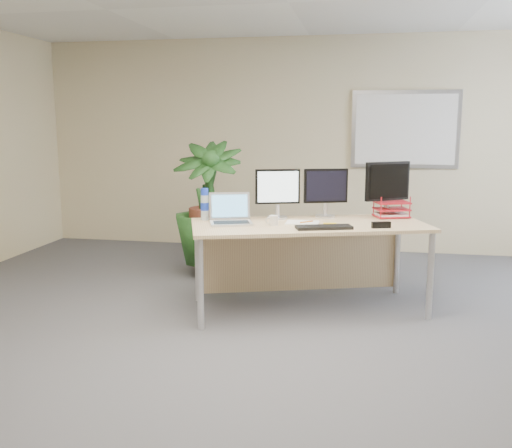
% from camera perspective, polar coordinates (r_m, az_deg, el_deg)
% --- Properties ---
extents(floor, '(8.00, 8.00, 0.00)m').
position_cam_1_polar(floor, '(3.80, -1.31, -15.41)').
color(floor, '#4C4B51').
rests_on(floor, ground).
extents(back_wall, '(7.00, 0.04, 2.70)m').
position_cam_1_polar(back_wall, '(7.39, 5.21, 7.87)').
color(back_wall, beige).
rests_on(back_wall, floor).
extents(whiteboard, '(1.30, 0.04, 0.95)m').
position_cam_1_polar(whiteboard, '(7.33, 14.70, 9.13)').
color(whiteboard, '#A7A7AC').
rests_on(whiteboard, back_wall).
extents(desk, '(2.18, 1.44, 0.77)m').
position_cam_1_polar(desk, '(5.10, 5.03, -1.54)').
color(desk, tan).
rests_on(desk, floor).
extents(floor_plant, '(0.87, 0.87, 1.50)m').
position_cam_1_polar(floor_plant, '(6.07, -4.85, 1.69)').
color(floor_plant, '#173915').
rests_on(floor_plant, floor).
extents(monitor_left, '(0.39, 0.18, 0.45)m').
position_cam_1_polar(monitor_left, '(5.15, 2.18, 3.38)').
color(monitor_left, silver).
rests_on(monitor_left, desk).
extents(monitor_right, '(0.39, 0.18, 0.45)m').
position_cam_1_polar(monitor_right, '(5.25, 6.99, 3.43)').
color(monitor_right, silver).
rests_on(monitor_right, desk).
extents(monitor_dark, '(0.40, 0.29, 0.51)m').
position_cam_1_polar(monitor_dark, '(5.37, 13.01, 3.77)').
color(monitor_dark, silver).
rests_on(monitor_dark, desk).
extents(laptop, '(0.44, 0.41, 0.26)m').
position_cam_1_polar(laptop, '(4.95, -2.56, 0.80)').
color(laptop, silver).
rests_on(laptop, desk).
extents(keyboard, '(0.49, 0.29, 0.03)m').
position_cam_1_polar(keyboard, '(4.72, 6.80, -0.32)').
color(keyboard, black).
rests_on(keyboard, desk).
extents(coffee_mug, '(0.11, 0.08, 0.09)m').
position_cam_1_polar(coffee_mug, '(4.84, 1.74, 0.37)').
color(coffee_mug, silver).
rests_on(coffee_mug, desk).
extents(spiral_notebook, '(0.28, 0.22, 0.01)m').
position_cam_1_polar(spiral_notebook, '(4.95, 4.67, 0.12)').
color(spiral_notebook, white).
rests_on(spiral_notebook, desk).
extents(orange_pen, '(0.11, 0.11, 0.01)m').
position_cam_1_polar(orange_pen, '(4.93, 5.09, 0.23)').
color(orange_pen, '#CE6816').
rests_on(orange_pen, spiral_notebook).
extents(yellow_highlighter, '(0.11, 0.04, 0.01)m').
position_cam_1_polar(yellow_highlighter, '(4.93, 7.39, 0.05)').
color(yellow_highlighter, yellow).
rests_on(yellow_highlighter, desk).
extents(water_bottle, '(0.07, 0.07, 0.29)m').
position_cam_1_polar(water_bottle, '(5.11, -5.15, 1.92)').
color(water_bottle, silver).
rests_on(water_bottle, desk).
extents(letter_tray, '(0.35, 0.31, 0.14)m').
position_cam_1_polar(letter_tray, '(5.39, 13.38, 1.33)').
color(letter_tray, '#B21521').
rests_on(letter_tray, desk).
extents(stapler, '(0.16, 0.09, 0.05)m').
position_cam_1_polar(stapler, '(4.83, 12.40, -0.09)').
color(stapler, black).
rests_on(stapler, desk).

